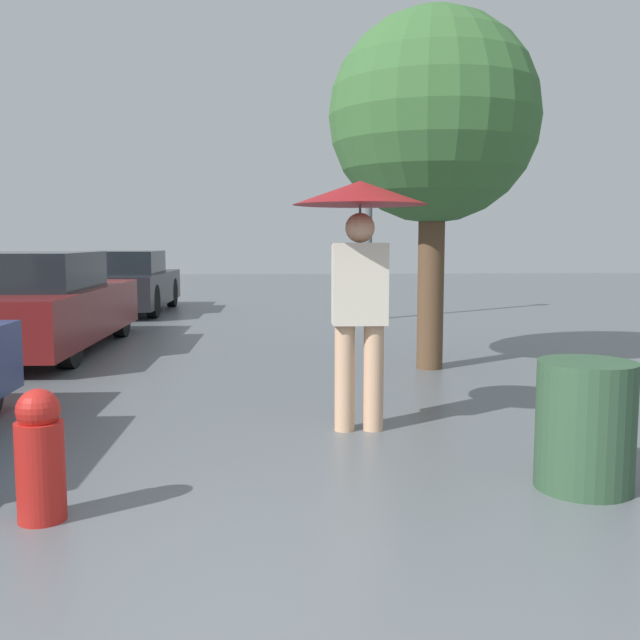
{
  "coord_description": "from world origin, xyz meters",
  "views": [
    {
      "loc": [
        -0.04,
        -2.4,
        1.49
      ],
      "look_at": [
        0.27,
        3.09,
        0.88
      ],
      "focal_mm": 40.0,
      "sensor_mm": 36.0,
      "label": 1
    }
  ],
  "objects_px": {
    "pedestrian": "(360,238)",
    "fire_hydrant": "(40,456)",
    "tree": "(434,119)",
    "street_lamp": "(369,165)",
    "parked_car_farthest": "(125,283)",
    "parked_car_middle": "(33,305)",
    "trash_bin": "(585,425)"
  },
  "relations": [
    {
      "from": "pedestrian",
      "to": "fire_hydrant",
      "type": "relative_size",
      "value": 2.72
    },
    {
      "from": "tree",
      "to": "street_lamp",
      "type": "relative_size",
      "value": 0.86
    },
    {
      "from": "pedestrian",
      "to": "street_lamp",
      "type": "relative_size",
      "value": 0.41
    },
    {
      "from": "parked_car_farthest",
      "to": "street_lamp",
      "type": "relative_size",
      "value": 0.83
    },
    {
      "from": "parked_car_middle",
      "to": "fire_hydrant",
      "type": "relative_size",
      "value": 6.24
    },
    {
      "from": "pedestrian",
      "to": "tree",
      "type": "bearing_deg",
      "value": 67.21
    },
    {
      "from": "trash_bin",
      "to": "street_lamp",
      "type": "bearing_deg",
      "value": 90.97
    },
    {
      "from": "fire_hydrant",
      "to": "trash_bin",
      "type": "bearing_deg",
      "value": 6.0
    },
    {
      "from": "pedestrian",
      "to": "fire_hydrant",
      "type": "distance_m",
      "value": 2.81
    },
    {
      "from": "parked_car_farthest",
      "to": "tree",
      "type": "distance_m",
      "value": 8.83
    },
    {
      "from": "parked_car_farthest",
      "to": "fire_hydrant",
      "type": "bearing_deg",
      "value": -80.24
    },
    {
      "from": "parked_car_farthest",
      "to": "trash_bin",
      "type": "relative_size",
      "value": 5.04
    },
    {
      "from": "parked_car_farthest",
      "to": "trash_bin",
      "type": "bearing_deg",
      "value": -65.35
    },
    {
      "from": "pedestrian",
      "to": "parked_car_farthest",
      "type": "relative_size",
      "value": 0.5
    },
    {
      "from": "pedestrian",
      "to": "street_lamp",
      "type": "bearing_deg",
      "value": 82.41
    },
    {
      "from": "tree",
      "to": "pedestrian",
      "type": "bearing_deg",
      "value": -112.79
    },
    {
      "from": "pedestrian",
      "to": "fire_hydrant",
      "type": "xyz_separation_m",
      "value": [
        -1.9,
        -1.72,
        -1.16
      ]
    },
    {
      "from": "parked_car_middle",
      "to": "tree",
      "type": "xyz_separation_m",
      "value": [
        5.09,
        -1.59,
        2.23
      ]
    },
    {
      "from": "pedestrian",
      "to": "tree",
      "type": "height_order",
      "value": "tree"
    },
    {
      "from": "parked_car_middle",
      "to": "trash_bin",
      "type": "bearing_deg",
      "value": -47.76
    },
    {
      "from": "street_lamp",
      "to": "fire_hydrant",
      "type": "relative_size",
      "value": 6.61
    },
    {
      "from": "street_lamp",
      "to": "fire_hydrant",
      "type": "bearing_deg",
      "value": -107.04
    },
    {
      "from": "pedestrian",
      "to": "tree",
      "type": "xyz_separation_m",
      "value": [
        1.14,
        2.7,
        1.35
      ]
    },
    {
      "from": "pedestrian",
      "to": "parked_car_middle",
      "type": "xyz_separation_m",
      "value": [
        -3.96,
        4.29,
        -0.88
      ]
    },
    {
      "from": "parked_car_middle",
      "to": "street_lamp",
      "type": "height_order",
      "value": "street_lamp"
    },
    {
      "from": "pedestrian",
      "to": "street_lamp",
      "type": "height_order",
      "value": "street_lamp"
    },
    {
      "from": "parked_car_middle",
      "to": "street_lamp",
      "type": "xyz_separation_m",
      "value": [
        5.01,
        3.61,
        2.27
      ]
    },
    {
      "from": "pedestrian",
      "to": "fire_hydrant",
      "type": "height_order",
      "value": "pedestrian"
    },
    {
      "from": "pedestrian",
      "to": "trash_bin",
      "type": "relative_size",
      "value": 2.51
    },
    {
      "from": "tree",
      "to": "street_lamp",
      "type": "height_order",
      "value": "street_lamp"
    },
    {
      "from": "pedestrian",
      "to": "parked_car_middle",
      "type": "distance_m",
      "value": 5.9
    },
    {
      "from": "trash_bin",
      "to": "fire_hydrant",
      "type": "distance_m",
      "value": 3.13
    }
  ]
}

